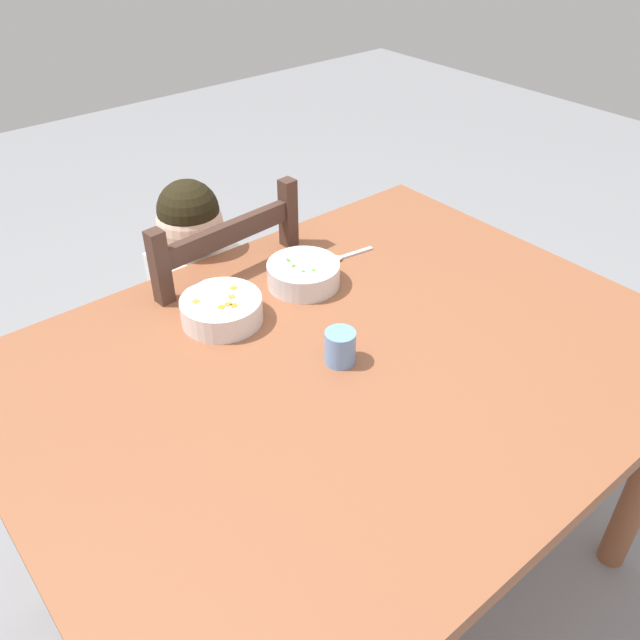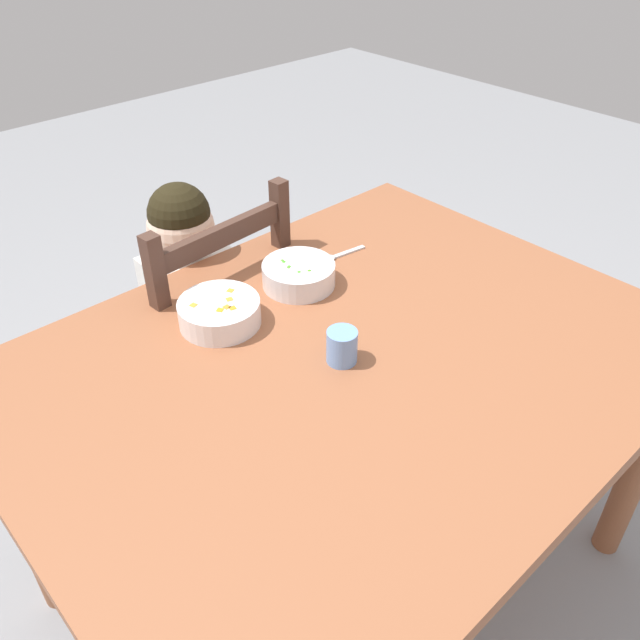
{
  "view_description": "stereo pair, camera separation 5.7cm",
  "coord_description": "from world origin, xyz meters",
  "px_view_note": "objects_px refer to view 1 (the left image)",
  "views": [
    {
      "loc": [
        -0.7,
        -0.76,
        1.6
      ],
      "look_at": [
        -0.01,
        0.08,
        0.8
      ],
      "focal_mm": 36.52,
      "sensor_mm": 36.0,
      "label": 1
    },
    {
      "loc": [
        -0.74,
        -0.72,
        1.6
      ],
      "look_at": [
        -0.01,
        0.08,
        0.8
      ],
      "focal_mm": 36.52,
      "sensor_mm": 36.0,
      "label": 2
    }
  ],
  "objects_px": {
    "dining_table": "(347,391)",
    "dining_chair": "(211,345)",
    "bowl_of_carrots": "(222,309)",
    "spoon": "(341,257)",
    "child_figure": "(204,295)",
    "bowl_of_peas": "(303,273)",
    "drinking_cup": "(340,347)"
  },
  "relations": [
    {
      "from": "dining_table",
      "to": "dining_chair",
      "type": "xyz_separation_m",
      "value": [
        -0.01,
        0.57,
        -0.22
      ]
    },
    {
      "from": "dining_chair",
      "to": "bowl_of_carrots",
      "type": "xyz_separation_m",
      "value": [
        -0.12,
        -0.3,
        0.34
      ]
    },
    {
      "from": "spoon",
      "to": "child_figure",
      "type": "bearing_deg",
      "value": 134.96
    },
    {
      "from": "bowl_of_peas",
      "to": "drinking_cup",
      "type": "relative_size",
      "value": 2.39
    },
    {
      "from": "bowl_of_peas",
      "to": "child_figure",
      "type": "bearing_deg",
      "value": 111.17
    },
    {
      "from": "drinking_cup",
      "to": "child_figure",
      "type": "bearing_deg",
      "value": 89.26
    },
    {
      "from": "bowl_of_carrots",
      "to": "bowl_of_peas",
      "type": "bearing_deg",
      "value": 0.02
    },
    {
      "from": "dining_table",
      "to": "drinking_cup",
      "type": "xyz_separation_m",
      "value": [
        -0.02,
        -0.0,
        0.13
      ]
    },
    {
      "from": "child_figure",
      "to": "spoon",
      "type": "height_order",
      "value": "child_figure"
    },
    {
      "from": "dining_chair",
      "to": "bowl_of_carrots",
      "type": "height_order",
      "value": "dining_chair"
    },
    {
      "from": "dining_table",
      "to": "bowl_of_peas",
      "type": "bearing_deg",
      "value": 70.1
    },
    {
      "from": "bowl_of_peas",
      "to": "bowl_of_carrots",
      "type": "bearing_deg",
      "value": -179.98
    },
    {
      "from": "dining_table",
      "to": "spoon",
      "type": "xyz_separation_m",
      "value": [
        0.24,
        0.3,
        0.1
      ]
    },
    {
      "from": "child_figure",
      "to": "bowl_of_carrots",
      "type": "height_order",
      "value": "child_figure"
    },
    {
      "from": "bowl_of_carrots",
      "to": "spoon",
      "type": "distance_m",
      "value": 0.38
    },
    {
      "from": "dining_table",
      "to": "bowl_of_peas",
      "type": "xyz_separation_m",
      "value": [
        0.1,
        0.27,
        0.12
      ]
    },
    {
      "from": "spoon",
      "to": "dining_table",
      "type": "bearing_deg",
      "value": -128.9
    },
    {
      "from": "dining_table",
      "to": "spoon",
      "type": "height_order",
      "value": "spoon"
    },
    {
      "from": "dining_chair",
      "to": "bowl_of_peas",
      "type": "xyz_separation_m",
      "value": [
        0.11,
        -0.3,
        0.34
      ]
    },
    {
      "from": "dining_table",
      "to": "bowl_of_carrots",
      "type": "bearing_deg",
      "value": 115.5
    },
    {
      "from": "dining_table",
      "to": "child_figure",
      "type": "relative_size",
      "value": 1.45
    },
    {
      "from": "dining_chair",
      "to": "child_figure",
      "type": "height_order",
      "value": "child_figure"
    },
    {
      "from": "dining_table",
      "to": "drinking_cup",
      "type": "distance_m",
      "value": 0.13
    },
    {
      "from": "dining_chair",
      "to": "spoon",
      "type": "distance_m",
      "value": 0.48
    },
    {
      "from": "dining_table",
      "to": "bowl_of_carrots",
      "type": "distance_m",
      "value": 0.32
    },
    {
      "from": "dining_table",
      "to": "dining_chair",
      "type": "bearing_deg",
      "value": 91.16
    },
    {
      "from": "dining_table",
      "to": "spoon",
      "type": "relative_size",
      "value": 9.81
    },
    {
      "from": "dining_table",
      "to": "child_figure",
      "type": "bearing_deg",
      "value": 91.58
    },
    {
      "from": "child_figure",
      "to": "spoon",
      "type": "relative_size",
      "value": 6.79
    },
    {
      "from": "child_figure",
      "to": "drinking_cup",
      "type": "distance_m",
      "value": 0.59
    },
    {
      "from": "dining_chair",
      "to": "drinking_cup",
      "type": "bearing_deg",
      "value": -91.14
    },
    {
      "from": "bowl_of_peas",
      "to": "dining_chair",
      "type": "bearing_deg",
      "value": 110.23
    }
  ]
}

